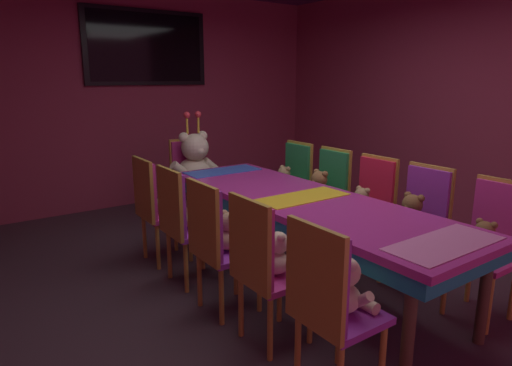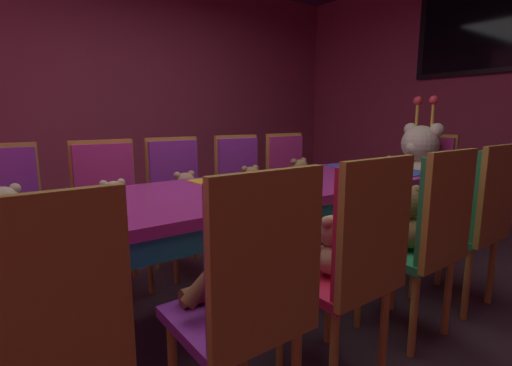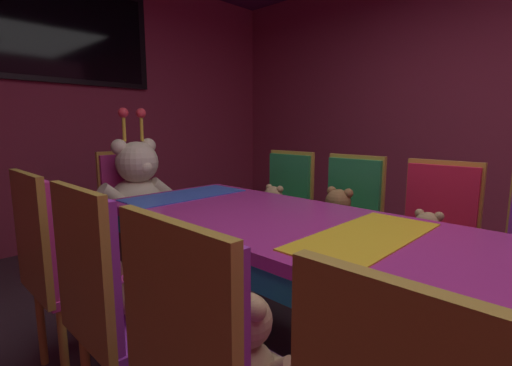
{
  "view_description": "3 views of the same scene",
  "coord_description": "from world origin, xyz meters",
  "px_view_note": "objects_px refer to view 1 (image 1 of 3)",
  "views": [
    {
      "loc": [
        -2.27,
        -2.59,
        1.67
      ],
      "look_at": [
        -0.16,
        0.42,
        0.8
      ],
      "focal_mm": 31.13,
      "sensor_mm": 36.0,
      "label": 1
    },
    {
      "loc": [
        1.72,
        -1.18,
        1.13
      ],
      "look_at": [
        -0.22,
        0.26,
        0.7
      ],
      "focal_mm": 26.14,
      "sensor_mm": 36.0,
      "label": 2
    },
    {
      "loc": [
        -1.31,
        -0.65,
        1.18
      ],
      "look_at": [
        -0.12,
        0.5,
        0.92
      ],
      "focal_mm": 25.39,
      "sensor_mm": 36.0,
      "label": 3
    }
  ],
  "objects_px": {
    "teddy_left_3": "(196,214)",
    "teddy_right_1": "(411,216)",
    "chair_left_1": "(260,258)",
    "teddy_right_2": "(361,204)",
    "teddy_left_4": "(168,198)",
    "throne_chair": "(189,172)",
    "chair_right_4": "(294,177)",
    "teddy_left_2": "(231,233)",
    "teddy_right_4": "(283,181)",
    "banquet_table": "(302,208)",
    "teddy_right_0": "(483,242)",
    "king_teddy_bear": "(196,163)",
    "chair_left_4": "(152,200)",
    "chair_left_2": "(213,236)",
    "wall_tv": "(147,48)",
    "chair_right_2": "(372,199)",
    "chair_right_1": "(422,213)",
    "teddy_left_1": "(278,255)",
    "chair_left_3": "(180,215)",
    "chair_right_3": "(329,187)",
    "teddy_right_3": "(318,189)",
    "chair_left_0": "(325,295)",
    "teddy_left_0": "(346,288)",
    "chair_right_0": "(494,234)"
  },
  "relations": [
    {
      "from": "teddy_right_0",
      "to": "chair_right_1",
      "type": "xyz_separation_m",
      "value": [
        0.17,
        0.6,
        0.02
      ]
    },
    {
      "from": "chair_left_4",
      "to": "teddy_left_4",
      "type": "bearing_deg",
      "value": 0.0
    },
    {
      "from": "teddy_right_0",
      "to": "king_teddy_bear",
      "type": "bearing_deg",
      "value": -77.45
    },
    {
      "from": "teddy_right_4",
      "to": "banquet_table",
      "type": "bearing_deg",
      "value": 58.3
    },
    {
      "from": "chair_right_0",
      "to": "chair_right_3",
      "type": "distance_m",
      "value": 1.68
    },
    {
      "from": "chair_left_4",
      "to": "king_teddy_bear",
      "type": "relative_size",
      "value": 1.16
    },
    {
      "from": "teddy_left_3",
      "to": "teddy_right_1",
      "type": "bearing_deg",
      "value": -38.63
    },
    {
      "from": "teddy_right_2",
      "to": "banquet_table",
      "type": "bearing_deg",
      "value": -0.54
    },
    {
      "from": "teddy_right_2",
      "to": "chair_right_4",
      "type": "bearing_deg",
      "value": -97.09
    },
    {
      "from": "chair_left_3",
      "to": "king_teddy_bear",
      "type": "height_order",
      "value": "king_teddy_bear"
    },
    {
      "from": "teddy_left_3",
      "to": "throne_chair",
      "type": "height_order",
      "value": "throne_chair"
    },
    {
      "from": "chair_left_4",
      "to": "teddy_left_4",
      "type": "height_order",
      "value": "chair_left_4"
    },
    {
      "from": "chair_right_1",
      "to": "chair_left_3",
      "type": "bearing_deg",
      "value": -33.35
    },
    {
      "from": "teddy_right_1",
      "to": "king_teddy_bear",
      "type": "relative_size",
      "value": 0.4
    },
    {
      "from": "teddy_left_2",
      "to": "teddy_right_1",
      "type": "distance_m",
      "value": 1.47
    },
    {
      "from": "teddy_left_4",
      "to": "teddy_right_2",
      "type": "bearing_deg",
      "value": -38.97
    },
    {
      "from": "chair_right_4",
      "to": "teddy_left_2",
      "type": "bearing_deg",
      "value": 36.4
    },
    {
      "from": "chair_left_1",
      "to": "chair_left_4",
      "type": "distance_m",
      "value": 1.63
    },
    {
      "from": "chair_left_1",
      "to": "chair_left_3",
      "type": "height_order",
      "value": "same"
    },
    {
      "from": "teddy_left_2",
      "to": "teddy_left_4",
      "type": "distance_m",
      "value": 1.11
    },
    {
      "from": "teddy_left_2",
      "to": "teddy_right_3",
      "type": "distance_m",
      "value": 1.48
    },
    {
      "from": "teddy_right_0",
      "to": "chair_right_3",
      "type": "xyz_separation_m",
      "value": [
        0.17,
        1.68,
        0.02
      ]
    },
    {
      "from": "teddy_left_3",
      "to": "chair_right_2",
      "type": "height_order",
      "value": "chair_right_2"
    },
    {
      "from": "chair_right_2",
      "to": "chair_left_2",
      "type": "bearing_deg",
      "value": 0.32
    },
    {
      "from": "chair_left_0",
      "to": "teddy_left_1",
      "type": "xyz_separation_m",
      "value": [
        0.15,
        0.58,
        -0.02
      ]
    },
    {
      "from": "throne_chair",
      "to": "teddy_right_0",
      "type": "bearing_deg",
      "value": 11.9
    },
    {
      "from": "throne_chair",
      "to": "chair_right_3",
      "type": "bearing_deg",
      "value": 29.54
    },
    {
      "from": "teddy_right_1",
      "to": "teddy_left_2",
      "type": "bearing_deg",
      "value": -20.48
    },
    {
      "from": "chair_left_2",
      "to": "wall_tv",
      "type": "height_order",
      "value": "wall_tv"
    },
    {
      "from": "king_teddy_bear",
      "to": "chair_left_1",
      "type": "bearing_deg",
      "value": -18.61
    },
    {
      "from": "teddy_left_3",
      "to": "teddy_left_4",
      "type": "height_order",
      "value": "teddy_left_4"
    },
    {
      "from": "teddy_left_4",
      "to": "throne_chair",
      "type": "height_order",
      "value": "throne_chair"
    },
    {
      "from": "chair_left_0",
      "to": "teddy_left_0",
      "type": "distance_m",
      "value": 0.15
    },
    {
      "from": "throne_chair",
      "to": "chair_left_4",
      "type": "bearing_deg",
      "value": -42.24
    },
    {
      "from": "chair_left_4",
      "to": "throne_chair",
      "type": "distance_m",
      "value": 1.23
    },
    {
      "from": "chair_left_1",
      "to": "teddy_right_2",
      "type": "relative_size",
      "value": 3.45
    },
    {
      "from": "chair_left_2",
      "to": "wall_tv",
      "type": "distance_m",
      "value": 3.54
    },
    {
      "from": "teddy_left_2",
      "to": "chair_right_2",
      "type": "xyz_separation_m",
      "value": [
        1.51,
        0.01,
        0.01
      ]
    },
    {
      "from": "chair_left_1",
      "to": "teddy_left_1",
      "type": "height_order",
      "value": "chair_left_1"
    },
    {
      "from": "banquet_table",
      "to": "chair_right_1",
      "type": "bearing_deg",
      "value": -32.45
    },
    {
      "from": "chair_left_2",
      "to": "teddy_right_1",
      "type": "distance_m",
      "value": 1.6
    },
    {
      "from": "chair_left_1",
      "to": "chair_right_1",
      "type": "xyz_separation_m",
      "value": [
        1.63,
        -0.0,
        0.0
      ]
    },
    {
      "from": "chair_left_2",
      "to": "chair_right_1",
      "type": "relative_size",
      "value": 1.0
    },
    {
      "from": "chair_right_0",
      "to": "teddy_right_2",
      "type": "height_order",
      "value": "chair_right_0"
    },
    {
      "from": "teddy_left_0",
      "to": "teddy_left_3",
      "type": "distance_m",
      "value": 1.66
    },
    {
      "from": "teddy_left_1",
      "to": "teddy_right_0",
      "type": "height_order",
      "value": "teddy_left_1"
    },
    {
      "from": "banquet_table",
      "to": "teddy_right_1",
      "type": "bearing_deg",
      "value": -37.66
    },
    {
      "from": "teddy_left_2",
      "to": "chair_right_3",
      "type": "xyz_separation_m",
      "value": [
        1.52,
        0.56,
        0.01
      ]
    },
    {
      "from": "teddy_left_4",
      "to": "throne_chair",
      "type": "distance_m",
      "value": 1.14
    },
    {
      "from": "teddy_left_3",
      "to": "chair_left_0",
      "type": "bearing_deg",
      "value": -94.35
    }
  ]
}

